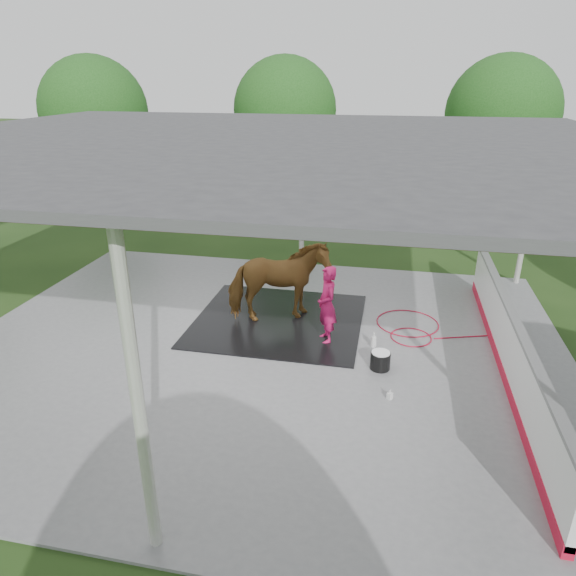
% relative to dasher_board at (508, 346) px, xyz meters
% --- Properties ---
extents(ground, '(100.00, 100.00, 0.00)m').
position_rel_dasher_board_xyz_m(ground, '(-4.60, 0.00, -0.59)').
color(ground, '#1E3814').
extents(concrete_slab, '(12.00, 10.00, 0.05)m').
position_rel_dasher_board_xyz_m(concrete_slab, '(-4.60, 0.00, -0.57)').
color(concrete_slab, slate).
rests_on(concrete_slab, ground).
extents(pavilion_structure, '(12.60, 10.60, 4.05)m').
position_rel_dasher_board_xyz_m(pavilion_structure, '(-4.60, -0.00, 3.37)').
color(pavilion_structure, beige).
rests_on(pavilion_structure, ground).
extents(dasher_board, '(0.16, 8.00, 1.15)m').
position_rel_dasher_board_xyz_m(dasher_board, '(0.00, 0.00, 0.00)').
color(dasher_board, '#B90F2A').
rests_on(dasher_board, concrete_slab).
extents(tree_belt, '(28.00, 28.00, 5.80)m').
position_rel_dasher_board_xyz_m(tree_belt, '(-4.30, 0.90, 3.20)').
color(tree_belt, '#382314').
rests_on(tree_belt, ground).
extents(rubber_mat, '(3.60, 3.38, 0.03)m').
position_rel_dasher_board_xyz_m(rubber_mat, '(-4.48, 1.25, -0.53)').
color(rubber_mat, black).
rests_on(rubber_mat, concrete_slab).
extents(horse, '(2.31, 1.73, 1.78)m').
position_rel_dasher_board_xyz_m(horse, '(-4.48, 1.25, 0.37)').
color(horse, brown).
rests_on(horse, rubber_mat).
extents(handler, '(0.59, 0.69, 1.60)m').
position_rel_dasher_board_xyz_m(handler, '(-3.33, 0.55, 0.25)').
color(handler, '#B41350').
rests_on(handler, concrete_slab).
extents(wash_bucket, '(0.37, 0.37, 0.34)m').
position_rel_dasher_board_xyz_m(wash_bucket, '(-2.22, -0.32, -0.37)').
color(wash_bucket, black).
rests_on(wash_bucket, concrete_slab).
extents(soap_bottle_a, '(0.15, 0.15, 0.31)m').
position_rel_dasher_board_xyz_m(soap_bottle_a, '(-2.37, 0.48, -0.39)').
color(soap_bottle_a, silver).
rests_on(soap_bottle_a, concrete_slab).
extents(soap_bottle_b, '(0.11, 0.11, 0.18)m').
position_rel_dasher_board_xyz_m(soap_bottle_b, '(-2.01, -1.27, -0.45)').
color(soap_bottle_b, '#338CD8').
rests_on(soap_bottle_b, concrete_slab).
extents(hose_coil, '(2.71, 1.74, 0.02)m').
position_rel_dasher_board_xyz_m(hose_coil, '(-1.66, 1.49, -0.53)').
color(hose_coil, '#A70B28').
rests_on(hose_coil, concrete_slab).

